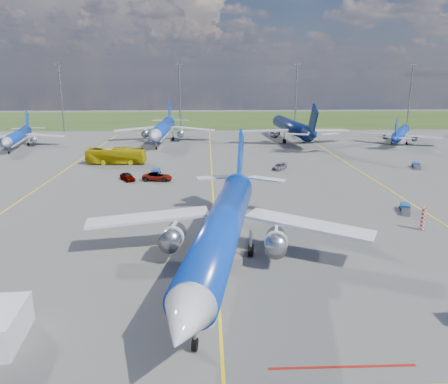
{
  "coord_description": "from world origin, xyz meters",
  "views": [
    {
      "loc": [
        -0.89,
        -42.75,
        18.89
      ],
      "look_at": [
        1.28,
        12.41,
        4.0
      ],
      "focal_mm": 35.0,
      "sensor_mm": 36.0,
      "label": 1
    }
  ],
  "objects_px": {
    "warning_post": "(423,218)",
    "baggage_tug_e": "(417,166)",
    "service_car_c": "(280,167)",
    "bg_jet_nw": "(19,147)",
    "bg_jet_n": "(291,142)",
    "main_airliner": "(222,265)",
    "bg_jet_nnw": "(163,142)",
    "bg_jet_ne": "(400,143)",
    "service_car_b": "(157,177)",
    "apron_bus": "(116,156)",
    "service_car_a": "(127,177)",
    "baggage_tug_w": "(405,209)",
    "service_van": "(4,326)",
    "baggage_tug_c": "(155,173)"
  },
  "relations": [
    {
      "from": "bg_jet_n",
      "to": "service_car_c",
      "type": "distance_m",
      "value": 39.57
    },
    {
      "from": "warning_post",
      "to": "baggage_tug_w",
      "type": "distance_m",
      "value": 7.54
    },
    {
      "from": "warning_post",
      "to": "bg_jet_ne",
      "type": "xyz_separation_m",
      "value": [
        28.08,
        70.74,
        -1.5
      ]
    },
    {
      "from": "bg_jet_nw",
      "to": "bg_jet_nnw",
      "type": "relative_size",
      "value": 0.78
    },
    {
      "from": "service_car_b",
      "to": "baggage_tug_e",
      "type": "bearing_deg",
      "value": -71.66
    },
    {
      "from": "apron_bus",
      "to": "service_van",
      "type": "bearing_deg",
      "value": -172.94
    },
    {
      "from": "bg_jet_nw",
      "to": "service_car_c",
      "type": "relative_size",
      "value": 7.53
    },
    {
      "from": "bg_jet_nw",
      "to": "baggage_tug_e",
      "type": "xyz_separation_m",
      "value": [
        94.4,
        -30.58,
        0.48
      ]
    },
    {
      "from": "bg_jet_n",
      "to": "main_airliner",
      "type": "bearing_deg",
      "value": 70.57
    },
    {
      "from": "service_car_a",
      "to": "baggage_tug_c",
      "type": "relative_size",
      "value": 0.88
    },
    {
      "from": "service_car_c",
      "to": "bg_jet_nw",
      "type": "bearing_deg",
      "value": -169.05
    },
    {
      "from": "warning_post",
      "to": "baggage_tug_w",
      "type": "bearing_deg",
      "value": 80.67
    },
    {
      "from": "bg_jet_nw",
      "to": "bg_jet_ne",
      "type": "relative_size",
      "value": 1.05
    },
    {
      "from": "bg_jet_ne",
      "to": "baggage_tug_e",
      "type": "height_order",
      "value": "bg_jet_ne"
    },
    {
      "from": "service_car_a",
      "to": "baggage_tug_c",
      "type": "height_order",
      "value": "service_car_a"
    },
    {
      "from": "main_airliner",
      "to": "baggage_tug_w",
      "type": "bearing_deg",
      "value": 42.13
    },
    {
      "from": "bg_jet_n",
      "to": "baggage_tug_c",
      "type": "xyz_separation_m",
      "value": [
        -34.62,
        -42.87,
        0.5
      ]
    },
    {
      "from": "apron_bus",
      "to": "service_car_b",
      "type": "xyz_separation_m",
      "value": [
        10.66,
        -15.96,
        -1.03
      ]
    },
    {
      "from": "warning_post",
      "to": "baggage_tug_e",
      "type": "relative_size",
      "value": 0.63
    },
    {
      "from": "apron_bus",
      "to": "bg_jet_nw",
      "type": "bearing_deg",
      "value": 54.85
    },
    {
      "from": "warning_post",
      "to": "baggage_tug_w",
      "type": "relative_size",
      "value": 0.69
    },
    {
      "from": "bg_jet_nnw",
      "to": "service_car_b",
      "type": "bearing_deg",
      "value": -83.88
    },
    {
      "from": "bg_jet_nnw",
      "to": "baggage_tug_w",
      "type": "height_order",
      "value": "bg_jet_nnw"
    },
    {
      "from": "warning_post",
      "to": "service_car_b",
      "type": "distance_m",
      "value": 45.53
    },
    {
      "from": "apron_bus",
      "to": "service_car_b",
      "type": "distance_m",
      "value": 19.22
    },
    {
      "from": "service_car_b",
      "to": "service_car_a",
      "type": "bearing_deg",
      "value": 95.21
    },
    {
      "from": "service_car_b",
      "to": "baggage_tug_c",
      "type": "bearing_deg",
      "value": 20.13
    },
    {
      "from": "bg_jet_nnw",
      "to": "bg_jet_n",
      "type": "bearing_deg",
      "value": 0.45
    },
    {
      "from": "bg_jet_nnw",
      "to": "bg_jet_ne",
      "type": "xyz_separation_m",
      "value": [
        67.64,
        -5.19,
        0.0
      ]
    },
    {
      "from": "bg_jet_ne",
      "to": "baggage_tug_c",
      "type": "distance_m",
      "value": 75.68
    },
    {
      "from": "main_airliner",
      "to": "service_car_a",
      "type": "bearing_deg",
      "value": 123.07
    },
    {
      "from": "bg_jet_ne",
      "to": "service_car_a",
      "type": "bearing_deg",
      "value": 61.0
    },
    {
      "from": "bg_jet_nw",
      "to": "main_airliner",
      "type": "height_order",
      "value": "main_airliner"
    },
    {
      "from": "baggage_tug_c",
      "to": "apron_bus",
      "type": "bearing_deg",
      "value": 132.46
    },
    {
      "from": "bg_jet_nnw",
      "to": "service_car_b",
      "type": "relative_size",
      "value": 7.62
    },
    {
      "from": "bg_jet_n",
      "to": "main_airliner",
      "type": "distance_m",
      "value": 87.53
    },
    {
      "from": "bg_jet_nw",
      "to": "service_car_a",
      "type": "distance_m",
      "value": 53.44
    },
    {
      "from": "warning_post",
      "to": "service_car_b",
      "type": "relative_size",
      "value": 0.55
    },
    {
      "from": "main_airliner",
      "to": "service_car_a",
      "type": "relative_size",
      "value": 10.15
    },
    {
      "from": "bg_jet_n",
      "to": "service_car_c",
      "type": "xyz_separation_m",
      "value": [
        -9.67,
        -38.37,
        0.62
      ]
    },
    {
      "from": "service_car_b",
      "to": "baggage_tug_w",
      "type": "distance_m",
      "value": 42.5
    },
    {
      "from": "service_van",
      "to": "bg_jet_ne",
      "type": "bearing_deg",
      "value": 48.47
    },
    {
      "from": "service_car_a",
      "to": "bg_jet_n",
      "type": "bearing_deg",
      "value": 18.88
    },
    {
      "from": "service_car_b",
      "to": "service_van",
      "type": "bearing_deg",
      "value": -178.15
    },
    {
      "from": "service_car_a",
      "to": "baggage_tug_w",
      "type": "bearing_deg",
      "value": -56.99
    },
    {
      "from": "service_van",
      "to": "apron_bus",
      "type": "relative_size",
      "value": 0.44
    },
    {
      "from": "bg_jet_nnw",
      "to": "baggage_tug_w",
      "type": "bearing_deg",
      "value": -57.28
    },
    {
      "from": "baggage_tug_e",
      "to": "service_van",
      "type": "bearing_deg",
      "value": -115.87
    },
    {
      "from": "bg_jet_nnw",
      "to": "service_car_c",
      "type": "height_order",
      "value": "bg_jet_nnw"
    },
    {
      "from": "service_car_a",
      "to": "service_car_b",
      "type": "distance_m",
      "value": 5.52
    }
  ]
}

